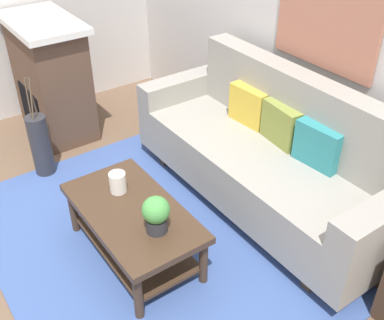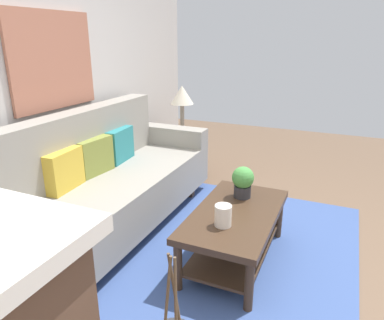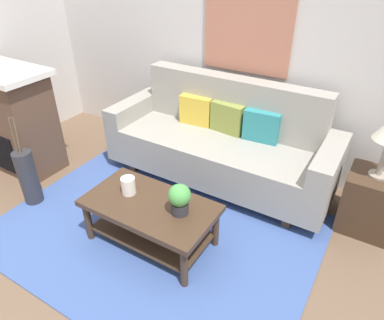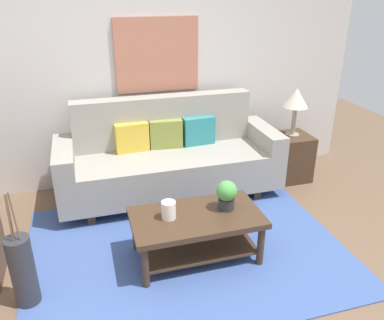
{
  "view_description": "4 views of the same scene",
  "coord_description": "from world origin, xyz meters",
  "px_view_note": "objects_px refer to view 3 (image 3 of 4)",
  "views": [
    {
      "loc": [
        2.29,
        -0.7,
        2.51
      ],
      "look_at": [
        -0.07,
        0.96,
        0.54
      ],
      "focal_mm": 43.84,
      "sensor_mm": 36.0,
      "label": 1
    },
    {
      "loc": [
        -2.29,
        -0.3,
        1.68
      ],
      "look_at": [
        0.31,
        0.85,
        0.7
      ],
      "focal_mm": 33.38,
      "sensor_mm": 36.0,
      "label": 2
    },
    {
      "loc": [
        1.51,
        -1.37,
        2.25
      ],
      "look_at": [
        0.09,
        0.99,
        0.53
      ],
      "focal_mm": 32.75,
      "sensor_mm": 36.0,
      "label": 3
    },
    {
      "loc": [
        -0.76,
        -2.3,
        2.19
      ],
      "look_at": [
        0.2,
        1.01,
        0.64
      ],
      "focal_mm": 36.45,
      "sensor_mm": 36.0,
      "label": 4
    }
  ],
  "objects_px": {
    "throw_pillow_mustard": "(196,110)",
    "framed_painting": "(247,32)",
    "throw_pillow_teal": "(262,126)",
    "coffee_table": "(150,214)",
    "throw_pillow_olive": "(227,118)",
    "floor_vase": "(28,178)",
    "fireplace": "(14,120)",
    "couch": "(221,143)",
    "side_table": "(369,202)",
    "tabletop_vase": "(128,186)",
    "potted_plant_tabletop": "(180,198)"
  },
  "relations": [
    {
      "from": "couch",
      "to": "throw_pillow_mustard",
      "type": "bearing_deg",
      "value": 161.89
    },
    {
      "from": "throw_pillow_mustard",
      "to": "coffee_table",
      "type": "bearing_deg",
      "value": -75.76
    },
    {
      "from": "tabletop_vase",
      "to": "floor_vase",
      "type": "bearing_deg",
      "value": -170.76
    },
    {
      "from": "potted_plant_tabletop",
      "to": "throw_pillow_mustard",
      "type": "bearing_deg",
      "value": 115.36
    },
    {
      "from": "tabletop_vase",
      "to": "framed_painting",
      "type": "relative_size",
      "value": 0.16
    },
    {
      "from": "tabletop_vase",
      "to": "floor_vase",
      "type": "xyz_separation_m",
      "value": [
        -1.14,
        -0.18,
        -0.22
      ]
    },
    {
      "from": "throw_pillow_olive",
      "to": "fireplace",
      "type": "height_order",
      "value": "fireplace"
    },
    {
      "from": "throw_pillow_teal",
      "to": "framed_painting",
      "type": "xyz_separation_m",
      "value": [
        -0.38,
        0.34,
        0.81
      ]
    },
    {
      "from": "fireplace",
      "to": "tabletop_vase",
      "type": "bearing_deg",
      "value": -7.02
    },
    {
      "from": "throw_pillow_mustard",
      "to": "throw_pillow_teal",
      "type": "bearing_deg",
      "value": 0.0
    },
    {
      "from": "potted_plant_tabletop",
      "to": "fireplace",
      "type": "height_order",
      "value": "fireplace"
    },
    {
      "from": "coffee_table",
      "to": "fireplace",
      "type": "distance_m",
      "value": 2.08
    },
    {
      "from": "throw_pillow_mustard",
      "to": "tabletop_vase",
      "type": "xyz_separation_m",
      "value": [
        0.1,
        -1.3,
        -0.17
      ]
    },
    {
      "from": "throw_pillow_olive",
      "to": "floor_vase",
      "type": "xyz_separation_m",
      "value": [
        -1.41,
        -1.48,
        -0.39
      ]
    },
    {
      "from": "couch",
      "to": "framed_painting",
      "type": "xyz_separation_m",
      "value": [
        0.0,
        0.47,
        1.06
      ]
    },
    {
      "from": "couch",
      "to": "side_table",
      "type": "relative_size",
      "value": 4.29
    },
    {
      "from": "throw_pillow_teal",
      "to": "fireplace",
      "type": "distance_m",
      "value": 2.7
    },
    {
      "from": "tabletop_vase",
      "to": "side_table",
      "type": "relative_size",
      "value": 0.27
    },
    {
      "from": "throw_pillow_teal",
      "to": "side_table",
      "type": "bearing_deg",
      "value": -7.55
    },
    {
      "from": "fireplace",
      "to": "framed_painting",
      "type": "xyz_separation_m",
      "value": [
        2.09,
        1.42,
        0.9
      ]
    },
    {
      "from": "throw_pillow_mustard",
      "to": "floor_vase",
      "type": "distance_m",
      "value": 1.85
    },
    {
      "from": "couch",
      "to": "framed_painting",
      "type": "relative_size",
      "value": 2.58
    },
    {
      "from": "throw_pillow_olive",
      "to": "throw_pillow_teal",
      "type": "distance_m",
      "value": 0.38
    },
    {
      "from": "side_table",
      "to": "framed_painting",
      "type": "xyz_separation_m",
      "value": [
        -1.5,
        0.49,
        1.21
      ]
    },
    {
      "from": "potted_plant_tabletop",
      "to": "fireplace",
      "type": "xyz_separation_m",
      "value": [
        -2.32,
        0.21,
        0.02
      ]
    },
    {
      "from": "fireplace",
      "to": "throw_pillow_olive",
      "type": "bearing_deg",
      "value": 27.26
    },
    {
      "from": "throw_pillow_olive",
      "to": "coffee_table",
      "type": "height_order",
      "value": "throw_pillow_olive"
    },
    {
      "from": "throw_pillow_teal",
      "to": "side_table",
      "type": "distance_m",
      "value": 1.2
    },
    {
      "from": "couch",
      "to": "potted_plant_tabletop",
      "type": "xyz_separation_m",
      "value": [
        0.23,
        -1.17,
        0.14
      ]
    },
    {
      "from": "couch",
      "to": "fireplace",
      "type": "height_order",
      "value": "fireplace"
    },
    {
      "from": "tabletop_vase",
      "to": "potted_plant_tabletop",
      "type": "relative_size",
      "value": 0.58
    },
    {
      "from": "throw_pillow_mustard",
      "to": "framed_painting",
      "type": "relative_size",
      "value": 0.39
    },
    {
      "from": "fireplace",
      "to": "coffee_table",
      "type": "bearing_deg",
      "value": -6.83
    },
    {
      "from": "throw_pillow_teal",
      "to": "coffee_table",
      "type": "bearing_deg",
      "value": -107.87
    },
    {
      "from": "throw_pillow_olive",
      "to": "potted_plant_tabletop",
      "type": "relative_size",
      "value": 1.37
    },
    {
      "from": "throw_pillow_olive",
      "to": "throw_pillow_teal",
      "type": "bearing_deg",
      "value": 0.0
    },
    {
      "from": "couch",
      "to": "coffee_table",
      "type": "bearing_deg",
      "value": -92.17
    },
    {
      "from": "throw_pillow_mustard",
      "to": "throw_pillow_olive",
      "type": "height_order",
      "value": "same"
    },
    {
      "from": "potted_plant_tabletop",
      "to": "floor_vase",
      "type": "height_order",
      "value": "potted_plant_tabletop"
    },
    {
      "from": "couch",
      "to": "throw_pillow_teal",
      "type": "relative_size",
      "value": 6.68
    },
    {
      "from": "tabletop_vase",
      "to": "throw_pillow_olive",
      "type": "bearing_deg",
      "value": 77.91
    },
    {
      "from": "throw_pillow_teal",
      "to": "coffee_table",
      "type": "distance_m",
      "value": 1.44
    },
    {
      "from": "coffee_table",
      "to": "floor_vase",
      "type": "xyz_separation_m",
      "value": [
        -1.37,
        -0.16,
        -0.03
      ]
    },
    {
      "from": "couch",
      "to": "throw_pillow_mustard",
      "type": "height_order",
      "value": "couch"
    },
    {
      "from": "floor_vase",
      "to": "framed_painting",
      "type": "bearing_deg",
      "value": 52.23
    },
    {
      "from": "couch",
      "to": "floor_vase",
      "type": "relative_size",
      "value": 4.17
    },
    {
      "from": "coffee_table",
      "to": "floor_vase",
      "type": "bearing_deg",
      "value": -173.21
    },
    {
      "from": "potted_plant_tabletop",
      "to": "framed_painting",
      "type": "relative_size",
      "value": 0.28
    },
    {
      "from": "floor_vase",
      "to": "framed_painting",
      "type": "xyz_separation_m",
      "value": [
        1.41,
        1.83,
        1.2
      ]
    },
    {
      "from": "potted_plant_tabletop",
      "to": "side_table",
      "type": "bearing_deg",
      "value": 41.95
    }
  ]
}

